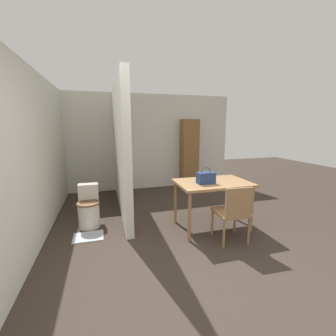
# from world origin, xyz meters

# --- Properties ---
(ground_plane) EXTENTS (16.00, 16.00, 0.00)m
(ground_plane) POSITION_xyz_m (0.00, 0.00, 0.00)
(ground_plane) COLOR #382D26
(wall_back) EXTENTS (4.87, 0.12, 2.50)m
(wall_back) POSITION_xyz_m (0.00, 3.95, 1.25)
(wall_back) COLOR silver
(wall_back) RESTS_ON ground_plane
(wall_left) EXTENTS (0.12, 4.89, 2.50)m
(wall_left) POSITION_xyz_m (-2.00, 1.95, 1.25)
(wall_left) COLOR silver
(wall_left) RESTS_ON ground_plane
(partition_wall) EXTENTS (0.12, 2.76, 2.50)m
(partition_wall) POSITION_xyz_m (-0.70, 2.51, 1.25)
(partition_wall) COLOR silver
(partition_wall) RESTS_ON ground_plane
(dining_table) EXTENTS (1.18, 0.79, 0.79)m
(dining_table) POSITION_xyz_m (0.66, 1.18, 0.70)
(dining_table) COLOR #997047
(dining_table) RESTS_ON ground_plane
(wooden_chair) EXTENTS (0.47, 0.47, 0.86)m
(wooden_chair) POSITION_xyz_m (0.72, 0.65, 0.48)
(wooden_chair) COLOR #997047
(wooden_chair) RESTS_ON ground_plane
(toilet) EXTENTS (0.37, 0.52, 0.69)m
(toilet) POSITION_xyz_m (-1.32, 1.82, 0.30)
(toilet) COLOR silver
(toilet) RESTS_ON ground_plane
(handbag) EXTENTS (0.28, 0.15, 0.26)m
(handbag) POSITION_xyz_m (0.50, 1.11, 0.88)
(handbag) COLOR navy
(handbag) RESTS_ON dining_table
(wooden_cabinet) EXTENTS (0.45, 0.36, 1.86)m
(wooden_cabinet) POSITION_xyz_m (1.24, 3.70, 0.93)
(wooden_cabinet) COLOR brown
(wooden_cabinet) RESTS_ON ground_plane
(bath_mat) EXTENTS (0.45, 0.34, 0.01)m
(bath_mat) POSITION_xyz_m (-1.32, 1.39, 0.01)
(bath_mat) COLOR #B2BCC6
(bath_mat) RESTS_ON ground_plane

